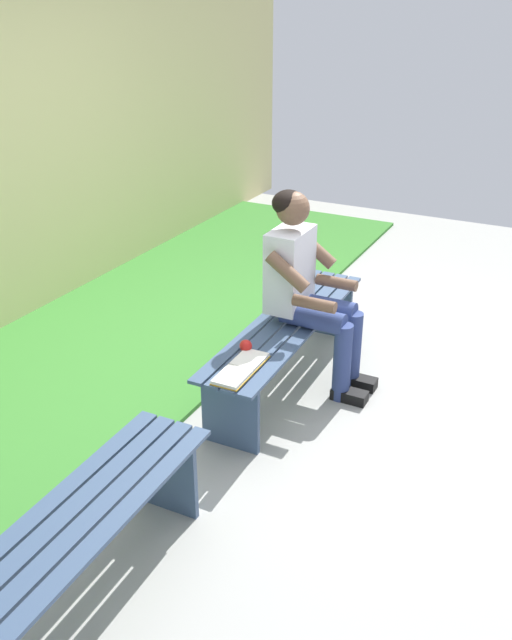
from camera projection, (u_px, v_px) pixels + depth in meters
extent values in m
cube|color=#9E9E99|center=(388.00, 537.00, 3.17)|extent=(10.00, 7.00, 0.04)
cube|color=#387A2D|center=(14.00, 405.00, 4.12)|extent=(9.00, 2.00, 0.03)
cube|color=#384C6B|center=(265.00, 318.00, 4.27)|extent=(1.76, 0.12, 0.02)
cube|color=#384C6B|center=(280.00, 321.00, 4.23)|extent=(1.76, 0.12, 0.02)
cube|color=#384C6B|center=(295.00, 324.00, 4.19)|extent=(1.76, 0.12, 0.02)
cube|color=#384C6B|center=(309.00, 327.00, 4.15)|extent=(1.76, 0.12, 0.02)
cube|color=#384C6B|center=(329.00, 308.00, 4.92)|extent=(0.04, 0.34, 0.41)
cube|color=#384C6B|center=(230.00, 414.00, 3.68)|extent=(0.04, 0.34, 0.41)
cube|color=#384C6B|center=(31.00, 521.00, 2.63)|extent=(1.64, 0.12, 0.02)
cube|color=#384C6B|center=(51.00, 529.00, 2.59)|extent=(1.64, 0.12, 0.02)
cube|color=#384C6B|center=(71.00, 537.00, 2.55)|extent=(1.64, 0.12, 0.02)
cube|color=#384C6B|center=(92.00, 546.00, 2.51)|extent=(1.64, 0.12, 0.02)
cube|color=#384C6B|center=(165.00, 473.00, 3.23)|extent=(0.04, 0.34, 0.41)
cube|color=silver|center=(290.00, 269.00, 4.12)|extent=(0.34, 0.20, 0.50)
sphere|color=brown|center=(293.00, 208.00, 3.95)|extent=(0.20, 0.20, 0.20)
ellipsoid|color=black|center=(288.00, 203.00, 3.95)|extent=(0.20, 0.19, 0.15)
cylinder|color=navy|center=(324.00, 307.00, 4.22)|extent=(0.13, 0.40, 0.13)
cylinder|color=navy|center=(313.00, 318.00, 4.08)|extent=(0.13, 0.40, 0.13)
cylinder|color=navy|center=(352.00, 350.00, 4.25)|extent=(0.11, 0.11, 0.50)
cube|color=black|center=(359.00, 382.00, 4.32)|extent=(0.10, 0.22, 0.07)
cylinder|color=navy|center=(342.00, 362.00, 4.11)|extent=(0.11, 0.11, 0.50)
cube|color=black|center=(349.00, 395.00, 4.18)|extent=(0.10, 0.22, 0.07)
cylinder|color=brown|center=(316.00, 250.00, 4.23)|extent=(0.08, 0.28, 0.23)
cylinder|color=brown|center=(337.00, 283.00, 4.22)|extent=(0.07, 0.26, 0.07)
cylinder|color=brown|center=(288.00, 272.00, 3.89)|extent=(0.08, 0.28, 0.23)
cylinder|color=brown|center=(314.00, 304.00, 3.93)|extent=(0.07, 0.26, 0.07)
sphere|color=red|center=(246.00, 346.00, 3.83)|extent=(0.07, 0.07, 0.07)
cube|color=white|center=(250.00, 360.00, 3.74)|extent=(0.20, 0.15, 0.02)
cube|color=white|center=(232.00, 377.00, 3.57)|extent=(0.20, 0.15, 0.02)
cube|color=#BF8C1E|center=(241.00, 370.00, 3.66)|extent=(0.42, 0.17, 0.01)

